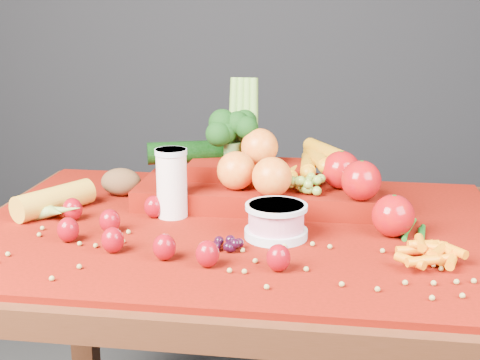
# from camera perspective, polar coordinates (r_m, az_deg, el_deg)

# --- Properties ---
(table) EXTENTS (1.10, 0.80, 0.75)m
(table) POSITION_cam_1_polar(r_m,az_deg,el_deg) (1.38, -0.12, -8.04)
(table) COLOR #3A1C0D
(table) RESTS_ON ground
(red_cloth) EXTENTS (1.05, 0.75, 0.01)m
(red_cloth) POSITION_cam_1_polar(r_m,az_deg,el_deg) (1.34, -0.13, -4.09)
(red_cloth) COLOR #780A04
(red_cloth) RESTS_ON table
(milk_glass) EXTENTS (0.07, 0.07, 0.14)m
(milk_glass) POSITION_cam_1_polar(r_m,az_deg,el_deg) (1.38, -5.85, -0.05)
(milk_glass) COLOR white
(milk_glass) RESTS_ON red_cloth
(yogurt_bowl) EXTENTS (0.12, 0.12, 0.07)m
(yogurt_bowl) POSITION_cam_1_polar(r_m,az_deg,el_deg) (1.26, 3.10, -3.41)
(yogurt_bowl) COLOR silver
(yogurt_bowl) RESTS_ON red_cloth
(strawberry_scatter) EXTENTS (0.48, 0.28, 0.05)m
(strawberry_scatter) POSITION_cam_1_polar(r_m,az_deg,el_deg) (1.25, -8.33, -4.28)
(strawberry_scatter) COLOR maroon
(strawberry_scatter) RESTS_ON red_cloth
(dark_grape_cluster) EXTENTS (0.06, 0.05, 0.03)m
(dark_grape_cluster) POSITION_cam_1_polar(r_m,az_deg,el_deg) (1.21, -1.20, -5.46)
(dark_grape_cluster) COLOR black
(dark_grape_cluster) RESTS_ON red_cloth
(soybean_scatter) EXTENTS (0.84, 0.24, 0.01)m
(soybean_scatter) POSITION_cam_1_polar(r_m,az_deg,el_deg) (1.16, -1.61, -6.88)
(soybean_scatter) COLOR #A18F45
(soybean_scatter) RESTS_ON red_cloth
(corn_ear) EXTENTS (0.25, 0.26, 0.06)m
(corn_ear) POSITION_cam_1_polar(r_m,az_deg,el_deg) (1.43, -15.70, -2.30)
(corn_ear) COLOR gold
(corn_ear) RESTS_ON red_cloth
(potato) EXTENTS (0.09, 0.07, 0.06)m
(potato) POSITION_cam_1_polar(r_m,az_deg,el_deg) (1.55, -10.10, -0.16)
(potato) COLOR brown
(potato) RESTS_ON red_cloth
(baby_carrot_pile) EXTENTS (0.18, 0.17, 0.03)m
(baby_carrot_pile) POSITION_cam_1_polar(r_m,az_deg,el_deg) (1.19, 16.45, -6.22)
(baby_carrot_pile) COLOR orange
(baby_carrot_pile) RESTS_ON red_cloth
(green_bean_pile) EXTENTS (0.14, 0.12, 0.01)m
(green_bean_pile) POSITION_cam_1_polar(r_m,az_deg,el_deg) (1.33, 14.70, -4.38)
(green_bean_pile) COLOR #155F17
(green_bean_pile) RESTS_ON red_cloth
(produce_mound) EXTENTS (0.59, 0.37, 0.27)m
(produce_mound) POSITION_cam_1_polar(r_m,az_deg,el_deg) (1.46, 2.51, 0.29)
(produce_mound) COLOR #780A04
(produce_mound) RESTS_ON red_cloth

